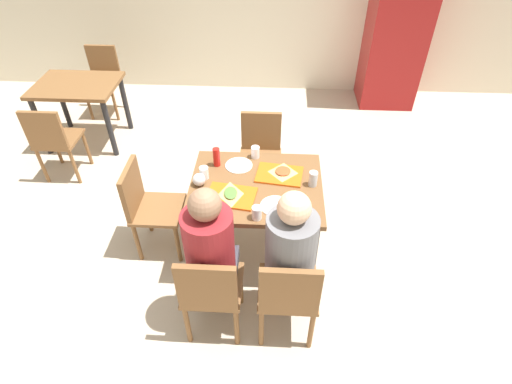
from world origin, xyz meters
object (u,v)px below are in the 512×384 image
at_px(paper_plate_near_edge, 275,206).
at_px(plastic_cup_b, 257,213).
at_px(main_table, 256,195).
at_px(chair_near_right, 288,293).
at_px(person_in_red, 211,249).
at_px(tray_red_far, 279,174).
at_px(paper_plate_center, 239,165).
at_px(condiment_bottle, 217,157).
at_px(background_chair_near, 53,138).
at_px(tray_red_near, 231,196).
at_px(soda_can, 313,179).
at_px(chair_left_end, 147,203).
at_px(pizza_slice_a, 231,193).
at_px(drink_fridge, 397,31).
at_px(pizza_slice_b, 283,172).
at_px(chair_far_side, 261,150).
at_px(background_table, 78,94).
at_px(plastic_cup_c, 204,173).
at_px(person_in_brown_jacket, 290,252).
at_px(foil_bundle, 199,180).
at_px(chair_near_left, 211,290).
at_px(plastic_cup_a, 255,152).
at_px(background_chair_far, 103,75).

bearing_deg(paper_plate_near_edge, plastic_cup_b, -134.65).
bearing_deg(main_table, chair_near_right, -72.61).
xyz_separation_m(chair_near_right, person_in_red, (-0.51, 0.14, 0.25)).
distance_m(tray_red_far, paper_plate_center, 0.35).
relative_size(condiment_bottle, background_chair_near, 0.19).
distance_m(tray_red_near, soda_can, 0.64).
height_order(chair_left_end, condiment_bottle, condiment_bottle).
distance_m(pizza_slice_a, plastic_cup_b, 0.31).
xyz_separation_m(paper_plate_near_edge, drink_fridge, (1.46, 3.09, 0.22)).
distance_m(pizza_slice_b, drink_fridge, 3.05).
relative_size(chair_far_side, condiment_bottle, 5.27).
relative_size(main_table, person_in_red, 0.81).
distance_m(chair_left_end, plastic_cup_b, 1.03).
bearing_deg(chair_near_right, tray_red_far, 94.64).
bearing_deg(pizza_slice_b, paper_plate_center, 165.98).
bearing_deg(background_table, plastic_cup_c, -43.30).
distance_m(chair_far_side, chair_left_end, 1.21).
height_order(person_in_brown_jacket, foil_bundle, person_in_brown_jacket).
bearing_deg(chair_left_end, tray_red_far, 6.86).
relative_size(plastic_cup_c, drink_fridge, 0.05).
bearing_deg(chair_far_side, condiment_bottle, -119.85).
bearing_deg(condiment_bottle, main_table, -35.52).
height_order(chair_near_left, plastic_cup_b, chair_near_left).
relative_size(pizza_slice_a, background_chair_near, 0.27).
bearing_deg(background_chair_near, chair_left_end, -37.38).
height_order(chair_near_left, chair_left_end, same).
height_order(tray_red_near, paper_plate_center, tray_red_near).
height_order(main_table, plastic_cup_c, plastic_cup_c).
bearing_deg(foil_bundle, condiment_bottle, 68.44).
relative_size(paper_plate_near_edge, foil_bundle, 2.20).
relative_size(chair_left_end, plastic_cup_a, 8.43).
bearing_deg(background_table, main_table, -38.26).
xyz_separation_m(person_in_brown_jacket, tray_red_near, (-0.43, 0.52, -0.00)).
distance_m(person_in_brown_jacket, pizza_slice_a, 0.69).
relative_size(chair_near_right, plastic_cup_a, 8.43).
distance_m(person_in_red, background_chair_near, 2.43).
bearing_deg(chair_near_left, tray_red_near, 83.43).
xyz_separation_m(chair_near_left, plastic_cup_b, (0.28, 0.45, 0.29)).
xyz_separation_m(chair_far_side, tray_red_far, (0.18, -0.69, 0.24)).
relative_size(tray_red_near, pizza_slice_b, 1.93).
xyz_separation_m(plastic_cup_a, background_chair_near, (-2.05, 0.54, -0.29)).
distance_m(soda_can, background_chair_near, 2.68).
bearing_deg(plastic_cup_a, background_chair_far, 135.65).
distance_m(background_table, background_chair_far, 0.74).
bearing_deg(chair_left_end, main_table, 0.00).
bearing_deg(soda_can, tray_red_far, 157.13).
relative_size(chair_far_side, person_in_brown_jacket, 0.67).
height_order(tray_red_far, paper_plate_center, tray_red_far).
bearing_deg(background_chair_far, tray_red_far, -44.83).
xyz_separation_m(pizza_slice_a, plastic_cup_c, (-0.23, 0.21, 0.03)).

